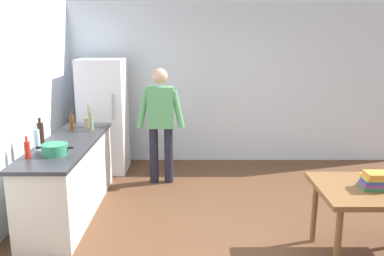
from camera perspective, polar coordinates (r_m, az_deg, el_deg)
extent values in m
plane|color=brown|center=(4.50, 6.40, -15.80)|extent=(14.00, 14.00, 0.00)
cube|color=silver|center=(6.99, 3.92, 6.28)|extent=(6.40, 0.12, 2.70)
cube|color=beige|center=(5.25, -16.94, -6.88)|extent=(0.60, 2.12, 0.86)
cube|color=#2D2D33|center=(5.12, -17.28, -2.13)|extent=(0.64, 2.20, 0.04)
cube|color=white|center=(6.60, -12.47, 1.64)|extent=(0.70, 0.64, 1.80)
cylinder|color=#B2B2B7|center=(6.19, -11.22, 2.85)|extent=(0.02, 0.02, 0.40)
cylinder|color=#1E1E2D|center=(6.05, -5.53, -3.81)|extent=(0.13, 0.13, 0.84)
cylinder|color=#1E1E2D|center=(6.04, -3.44, -3.82)|extent=(0.13, 0.13, 0.84)
cube|color=#519960|center=(5.88, -4.61, 2.92)|extent=(0.38, 0.22, 0.60)
sphere|color=tan|center=(5.82, -4.69, 7.29)|extent=(0.22, 0.22, 0.22)
cylinder|color=#519960|center=(5.87, -7.07, 2.65)|extent=(0.20, 0.09, 0.55)
cylinder|color=#519960|center=(5.83, -2.18, 2.67)|extent=(0.20, 0.09, 0.55)
cylinder|color=brown|center=(3.96, 19.66, -15.11)|extent=(0.06, 0.06, 0.70)
cylinder|color=brown|center=(4.55, 16.69, -11.07)|extent=(0.06, 0.06, 0.70)
cylinder|color=#2D845B|center=(4.60, -18.88, -2.88)|extent=(0.28, 0.28, 0.12)
cube|color=black|center=(4.66, -20.89, -2.61)|extent=(0.06, 0.03, 0.02)
cube|color=black|center=(4.55, -16.87, -2.67)|extent=(0.06, 0.03, 0.02)
cylinder|color=tan|center=(5.84, -14.60, 0.77)|extent=(0.11, 0.11, 0.14)
cylinder|color=olive|center=(5.81, -14.48, 2.13)|extent=(0.02, 0.05, 0.22)
cylinder|color=olive|center=(5.80, -14.52, 2.10)|extent=(0.02, 0.04, 0.22)
cylinder|color=#5B3314|center=(5.71, -16.68, 0.68)|extent=(0.06, 0.06, 0.20)
cylinder|color=#5B3314|center=(5.68, -16.76, 1.96)|extent=(0.02, 0.02, 0.06)
cylinder|color=black|center=(4.97, -20.67, -0.93)|extent=(0.08, 0.08, 0.28)
cylinder|color=black|center=(4.93, -20.83, 0.99)|extent=(0.03, 0.03, 0.06)
cylinder|color=gray|center=(5.60, -14.17, 0.91)|extent=(0.06, 0.06, 0.26)
cylinder|color=gray|center=(5.57, -14.27, 2.52)|extent=(0.02, 0.02, 0.06)
cylinder|color=#B22319|center=(4.56, -22.30, -2.92)|extent=(0.06, 0.06, 0.18)
cylinder|color=#B22319|center=(4.53, -22.43, -1.46)|extent=(0.02, 0.02, 0.06)
cylinder|color=silver|center=(4.83, -21.14, -1.60)|extent=(0.07, 0.07, 0.24)
cylinder|color=silver|center=(4.80, -21.28, 0.14)|extent=(0.03, 0.03, 0.06)
cube|color=#387A47|center=(4.22, 24.17, -7.51)|extent=(0.28, 0.19, 0.03)
cube|color=#753D7F|center=(4.19, 24.02, -7.18)|extent=(0.23, 0.15, 0.03)
cube|color=#284C8E|center=(4.18, 24.50, -6.76)|extent=(0.27, 0.15, 0.03)
cube|color=gold|center=(4.19, 24.36, -6.32)|extent=(0.25, 0.19, 0.03)
cube|color=orange|center=(4.16, 24.56, -5.94)|extent=(0.23, 0.17, 0.04)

